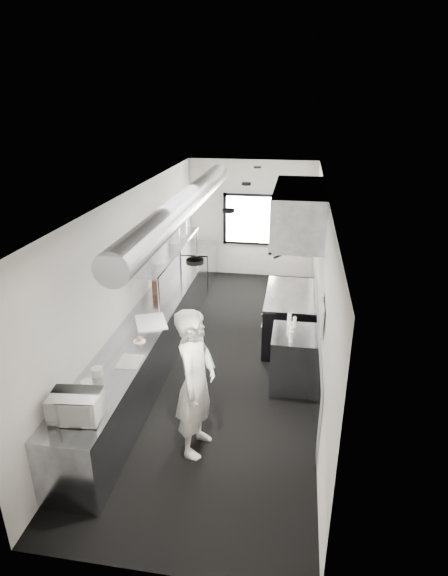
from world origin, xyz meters
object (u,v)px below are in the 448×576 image
at_px(far_work_table, 198,265).
at_px(plate_stack_d, 180,226).
at_px(prep_counter, 151,341).
at_px(small_plate, 139,341).
at_px(cutting_board, 151,322).
at_px(plate_stack_a, 158,254).
at_px(deli_tub_a, 87,385).
at_px(squeeze_bottle_d, 295,322).
at_px(range, 288,318).
at_px(squeeze_bottle_e, 289,319).
at_px(microwave, 76,406).
at_px(squeeze_bottle_c, 291,327).
at_px(pass_shelf, 170,250).
at_px(exhaust_hood, 298,212).
at_px(squeeze_bottle_b, 292,333).
at_px(bottle_station, 293,360).
at_px(knife_block, 155,286).
at_px(plate_stack_b, 160,248).
at_px(line_cook, 196,383).
at_px(deli_tub_b, 97,372).
at_px(squeeze_bottle_a, 291,337).
at_px(plate_stack_c, 174,234).

relative_size(far_work_table, plate_stack_d, 2.94).
height_order(prep_counter, small_plate, small_plate).
bearing_deg(prep_counter, cutting_board, -64.04).
distance_m(cutting_board, plate_stack_a, 1.23).
relative_size(prep_counter, cutting_board, 10.11).
relative_size(prep_counter, small_plate, 34.56).
distance_m(deli_tub_a, squeeze_bottle_d, 3.14).
relative_size(range, squeeze_bottle_e, 8.26).
height_order(microwave, squeeze_bottle_c, microwave).
distance_m(pass_shelf, far_work_table, 2.45).
distance_m(range, cutting_board, 2.55).
relative_size(exhaust_hood, squeeze_bottle_e, 11.36).
xyz_separation_m(plate_stack_d, squeeze_bottle_b, (2.29, -2.61, -0.79)).
bearing_deg(bottle_station, small_plate, -164.36).
xyz_separation_m(prep_counter, plate_stack_a, (-0.02, 0.71, 1.27)).
bearing_deg(squeeze_bottle_c, squeeze_bottle_d, 74.33).
relative_size(knife_block, squeeze_bottle_b, 1.51).
bearing_deg(range, pass_shelf, 172.33).
bearing_deg(squeeze_bottle_c, plate_stack_b, 151.83).
relative_size(plate_stack_a, plate_stack_b, 1.08).
xyz_separation_m(microwave, knife_block, (-0.18, 3.47, -0.02)).
bearing_deg(line_cook, range, -11.37).
height_order(microwave, squeeze_bottle_d, microwave).
bearing_deg(deli_tub_b, plate_stack_b, 89.09).
xyz_separation_m(range, deli_tub_a, (-2.31, -3.21, 0.48)).
bearing_deg(squeeze_bottle_c, range, 92.17).
height_order(cutting_board, squeeze_bottle_a, squeeze_bottle_a).
height_order(cutting_board, plate_stack_b, plate_stack_b).
relative_size(deli_tub_a, squeeze_bottle_c, 0.83).
height_order(knife_block, plate_stack_c, plate_stack_c).
bearing_deg(squeeze_bottle_d, plate_stack_b, 155.80).
bearing_deg(small_plate, squeeze_bottle_c, 16.62).
distance_m(prep_counter, plate_stack_d, 2.62).
xyz_separation_m(small_plate, cutting_board, (-0.02, 0.61, 0.00)).
relative_size(small_plate, plate_stack_b, 0.63).
bearing_deg(plate_stack_c, plate_stack_d, 87.63).
bearing_deg(range, squeeze_bottle_a, -87.74).
bearing_deg(range, small_plate, -135.82).
bearing_deg(cutting_board, squeeze_bottle_a, -6.91).
bearing_deg(squeeze_bottle_a, pass_shelf, 139.43).
height_order(range, plate_stack_c, plate_stack_c).
xyz_separation_m(deli_tub_b, squeeze_bottle_b, (2.38, 1.36, 0.04)).
bearing_deg(cutting_board, plate_stack_c, 94.03).
height_order(deli_tub_b, plate_stack_d, plate_stack_d).
bearing_deg(cutting_board, squeeze_bottle_b, -3.84).
distance_m(small_plate, squeeze_bottle_b, 2.19).
distance_m(prep_counter, squeeze_bottle_e, 2.28).
relative_size(knife_block, plate_stack_b, 0.96).
distance_m(far_work_table, plate_stack_d, 1.95).
relative_size(far_work_table, line_cook, 0.62).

